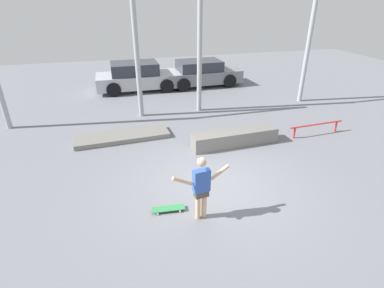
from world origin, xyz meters
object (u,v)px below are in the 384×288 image
(grind_box, at_px, (235,138))
(grind_rail, at_px, (316,126))
(skateboarder, at_px, (201,185))
(skateboard, at_px, (168,209))
(parked_car_silver, at_px, (137,77))
(parked_car_grey, at_px, (201,73))
(manual_pad, at_px, (123,136))

(grind_box, distance_m, grind_rail, 3.10)
(skateboarder, xyz_separation_m, skateboard, (-0.67, 0.41, -0.80))
(grind_rail, height_order, parked_car_silver, parked_car_silver)
(skateboard, xyz_separation_m, parked_car_silver, (0.39, 10.18, 0.63))
(grind_box, distance_m, parked_car_grey, 7.42)
(manual_pad, distance_m, parked_car_silver, 6.06)
(grind_box, bearing_deg, manual_pad, 157.65)
(skateboarder, xyz_separation_m, grind_box, (2.13, 3.20, -0.61))
(skateboard, height_order, parked_car_silver, parked_car_silver)
(skateboarder, height_order, skateboard, skateboarder)
(skateboarder, height_order, parked_car_silver, skateboarder)
(skateboard, bearing_deg, manual_pad, 105.18)
(grind_box, bearing_deg, skateboarder, -123.65)
(grind_box, distance_m, parked_car_silver, 7.79)
(parked_car_silver, bearing_deg, parked_car_grey, -0.66)
(skateboard, xyz_separation_m, manual_pad, (-0.79, 4.27, 0.02))
(skateboarder, bearing_deg, skateboard, 140.68)
(grind_box, xyz_separation_m, grind_rail, (3.10, -0.00, 0.08))
(grind_box, relative_size, grind_rail, 1.35)
(grind_rail, relative_size, parked_car_grey, 0.51)
(parked_car_grey, bearing_deg, manual_pad, -130.27)
(grind_box, relative_size, parked_car_silver, 0.68)
(grind_box, xyz_separation_m, parked_car_silver, (-2.41, 7.39, 0.44))
(manual_pad, bearing_deg, grind_rail, -12.46)
(manual_pad, relative_size, parked_car_grey, 0.76)
(skateboarder, height_order, parked_car_grey, skateboarder)
(grind_box, bearing_deg, parked_car_silver, 108.06)
(grind_rail, distance_m, parked_car_silver, 9.23)
(skateboarder, relative_size, skateboard, 1.99)
(skateboarder, xyz_separation_m, parked_car_grey, (3.16, 10.54, -0.20))
(skateboard, height_order, manual_pad, manual_pad)
(manual_pad, bearing_deg, parked_car_silver, 78.77)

